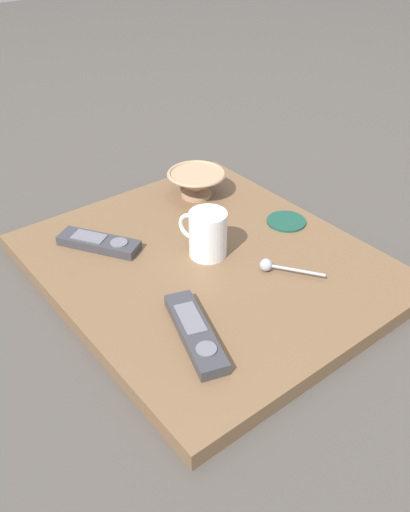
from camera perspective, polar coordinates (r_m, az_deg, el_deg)
The scene contains 8 objects.
ground_plane at distance 1.08m, azimuth 0.20°, elevation -1.69°, with size 6.00×6.00×0.00m, color #47423D.
table at distance 1.07m, azimuth 0.21°, elevation -1.00°, with size 0.67×0.58×0.03m.
cereal_bowl at distance 1.26m, azimuth -0.92°, elevation 7.81°, with size 0.14×0.14×0.06m.
coffee_mug at distance 1.04m, azimuth 0.20°, elevation 2.37°, with size 0.11×0.07×0.09m.
teaspoon at distance 1.02m, azimuth 7.11°, elevation -1.05°, with size 0.11×0.08×0.02m.
tv_remote_near at distance 1.11m, azimuth -11.16°, elevation 1.40°, with size 0.17×0.13×0.02m.
tv_remote_far at distance 0.88m, azimuth -1.05°, elevation -8.07°, with size 0.20×0.10×0.02m.
drink_coaster at distance 1.18m, azimuth 8.50°, elevation 3.72°, with size 0.08×0.08×0.01m.
Camera 1 is at (-0.67, 0.54, 0.65)m, focal length 37.77 mm.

